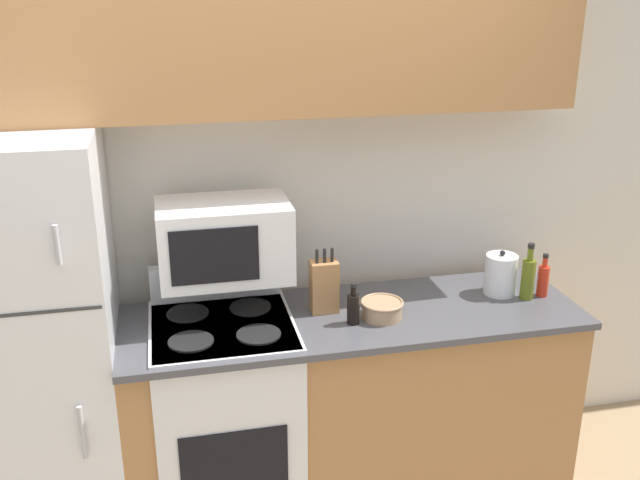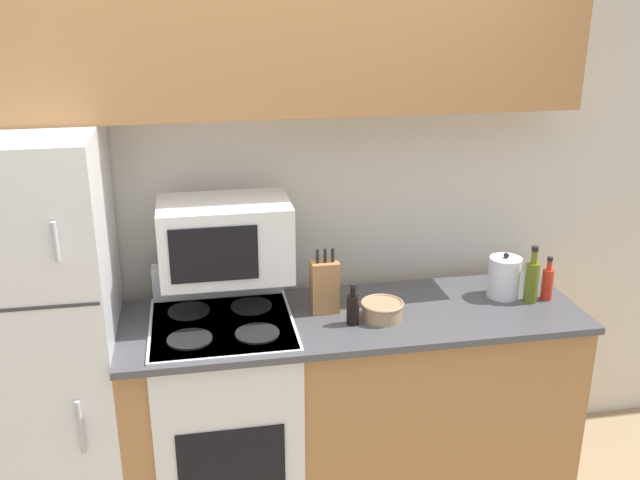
% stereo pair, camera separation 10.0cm
% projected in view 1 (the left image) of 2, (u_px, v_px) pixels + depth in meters
% --- Properties ---
extents(wall_back, '(8.00, 0.05, 2.55)m').
position_uv_depth(wall_back, '(255.00, 212.00, 3.23)').
color(wall_back, silver).
rests_on(wall_back, ground_plane).
extents(lower_cabinets, '(1.96, 0.62, 0.93)m').
position_uv_depth(lower_cabinets, '(351.00, 405.00, 3.20)').
color(lower_cabinets, '#B27A47').
rests_on(lower_cabinets, ground_plane).
extents(refrigerator, '(0.71, 0.69, 1.75)m').
position_uv_depth(refrigerator, '(25.00, 352.00, 2.83)').
color(refrigerator, white).
rests_on(refrigerator, ground_plane).
extents(upper_cabinets, '(2.67, 0.31, 0.61)m').
position_uv_depth(upper_cabinets, '(255.00, 36.00, 2.79)').
color(upper_cabinets, '#B27A47').
rests_on(upper_cabinets, refrigerator).
extents(stove, '(0.59, 0.61, 1.10)m').
position_uv_depth(stove, '(227.00, 418.00, 3.07)').
color(stove, white).
rests_on(stove, ground_plane).
extents(microwave, '(0.53, 0.35, 0.32)m').
position_uv_depth(microwave, '(224.00, 240.00, 2.91)').
color(microwave, white).
rests_on(microwave, stove).
extents(knife_block, '(0.12, 0.09, 0.29)m').
position_uv_depth(knife_block, '(324.00, 286.00, 3.02)').
color(knife_block, '#B27A47').
rests_on(knife_block, lower_cabinets).
extents(bowl, '(0.18, 0.18, 0.08)m').
position_uv_depth(bowl, '(382.00, 309.00, 2.98)').
color(bowl, tan).
rests_on(bowl, lower_cabinets).
extents(bottle_olive_oil, '(0.06, 0.06, 0.26)m').
position_uv_depth(bottle_olive_oil, '(528.00, 277.00, 3.14)').
color(bottle_olive_oil, '#5B6619').
rests_on(bottle_olive_oil, lower_cabinets).
extents(bottle_hot_sauce, '(0.05, 0.05, 0.20)m').
position_uv_depth(bottle_hot_sauce, '(543.00, 279.00, 3.18)').
color(bottle_hot_sauce, red).
rests_on(bottle_hot_sauce, lower_cabinets).
extents(bottle_soy_sauce, '(0.05, 0.05, 0.18)m').
position_uv_depth(bottle_soy_sauce, '(353.00, 308.00, 2.92)').
color(bottle_soy_sauce, black).
rests_on(bottle_soy_sauce, lower_cabinets).
extents(kettle, '(0.14, 0.14, 0.21)m').
position_uv_depth(kettle, '(501.00, 274.00, 3.20)').
color(kettle, white).
rests_on(kettle, lower_cabinets).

